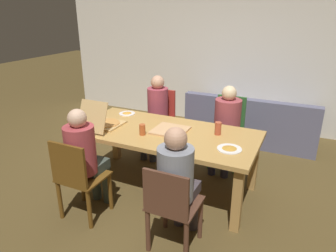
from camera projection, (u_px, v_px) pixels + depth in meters
ground_plane at (165, 186)px, 3.94m from camera, size 20.00×20.00×0.00m
back_wall at (227, 54)px, 5.69m from camera, size 6.72×0.12×2.65m
dining_table at (164, 139)px, 3.70m from camera, size 2.20×1.05×0.75m
chair_0 at (228, 128)px, 4.35m from camera, size 0.42×0.41×0.99m
person_0 at (226, 121)px, 4.17m from camera, size 0.36×0.55×1.17m
chair_1 at (78, 178)px, 3.18m from camera, size 0.45×0.43×0.91m
person_1 at (85, 154)px, 3.22m from camera, size 0.31×0.49×1.21m
chair_2 at (161, 118)px, 4.79m from camera, size 0.41×0.41×0.96m
person_2 at (156, 110)px, 4.59m from camera, size 0.31×0.54×1.21m
chair_3 at (171, 206)px, 2.75m from camera, size 0.44×0.43×0.87m
person_3 at (178, 177)px, 2.78m from camera, size 0.32×0.49×1.20m
pizza_box_0 at (104, 122)px, 3.80m from camera, size 0.37×0.51×0.37m
pizza_box_1 at (170, 130)px, 3.67m from camera, size 0.39×0.39×0.02m
plate_0 at (229, 149)px, 3.20m from camera, size 0.26×0.26×0.03m
plate_1 at (127, 113)px, 4.26m from camera, size 0.22×0.22×0.03m
drinking_glass_0 at (218, 128)px, 3.55m from camera, size 0.08×0.08×0.15m
drinking_glass_1 at (142, 130)px, 3.55m from camera, size 0.07×0.07×0.13m
couch at (251, 124)px, 5.26m from camera, size 2.11×0.91×0.79m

